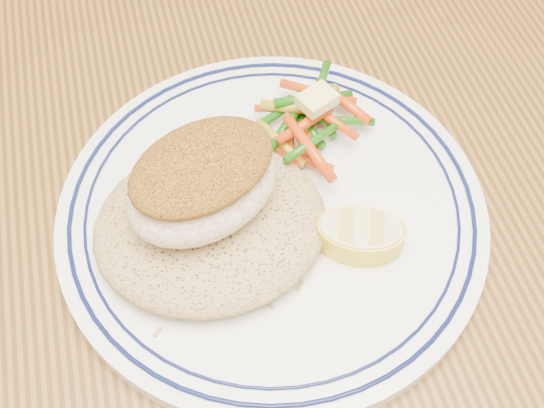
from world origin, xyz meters
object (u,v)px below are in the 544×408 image
at_px(dining_table, 210,255).
at_px(lemon_wedge, 360,234).
at_px(fish_fillet, 203,182).
at_px(vegetable_pile, 310,120).
at_px(rice_pilaf, 210,222).
at_px(plate, 272,212).

xyz_separation_m(dining_table, lemon_wedge, (0.09, -0.08, 0.12)).
distance_m(dining_table, fish_fillet, 0.17).
height_order(dining_table, vegetable_pile, vegetable_pile).
xyz_separation_m(rice_pilaf, fish_fillet, (-0.00, 0.01, 0.03)).
height_order(fish_fillet, vegetable_pile, fish_fillet).
bearing_deg(vegetable_pile, fish_fillet, -145.08).
bearing_deg(fish_fillet, dining_table, 88.51).
xyz_separation_m(rice_pilaf, lemon_wedge, (0.09, -0.03, -0.00)).
height_order(dining_table, fish_fillet, fish_fillet).
height_order(dining_table, lemon_wedge, lemon_wedge).
bearing_deg(rice_pilaf, dining_table, 89.42).
distance_m(rice_pilaf, vegetable_pile, 0.11).
relative_size(dining_table, plate, 5.04).
relative_size(rice_pilaf, lemon_wedge, 2.24).
xyz_separation_m(plate, vegetable_pile, (0.04, 0.06, 0.02)).
height_order(dining_table, rice_pilaf, rice_pilaf).
xyz_separation_m(dining_table, fish_fillet, (-0.00, -0.04, 0.16)).
distance_m(plate, fish_fillet, 0.07).
bearing_deg(dining_table, lemon_wedge, -41.55).
bearing_deg(rice_pilaf, fish_fillet, 94.55).
height_order(dining_table, plate, plate).
height_order(rice_pilaf, lemon_wedge, rice_pilaf).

